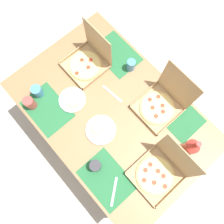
% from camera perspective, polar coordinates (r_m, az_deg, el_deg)
% --- Properties ---
extents(ground_plane, '(6.00, 6.00, 0.00)m').
position_cam_1_polar(ground_plane, '(2.46, 0.00, -4.89)').
color(ground_plane, beige).
extents(dining_table, '(1.49, 0.99, 0.76)m').
position_cam_1_polar(dining_table, '(1.82, 0.00, -0.93)').
color(dining_table, '#3F3328').
rests_on(dining_table, ground_plane).
extents(placemat_near_left, '(0.36, 0.26, 0.00)m').
position_cam_1_polar(placemat_near_left, '(1.79, -15.61, 0.67)').
color(placemat_near_left, '#236638').
rests_on(placemat_near_left, dining_table).
extents(placemat_near_right, '(0.36, 0.26, 0.00)m').
position_cam_1_polar(placemat_near_right, '(1.65, -1.30, -16.23)').
color(placemat_near_right, '#236638').
rests_on(placemat_near_right, dining_table).
extents(placemat_far_left, '(0.36, 0.26, 0.00)m').
position_cam_1_polar(placemat_far_left, '(1.91, 1.11, 14.02)').
color(placemat_far_left, '#236638').
rests_on(placemat_far_left, dining_table).
extents(placemat_far_right, '(0.36, 0.26, 0.00)m').
position_cam_1_polar(placemat_far_right, '(1.78, 15.71, -0.66)').
color(placemat_far_right, '#236638').
rests_on(placemat_far_right, dining_table).
extents(pizza_box_corner_right, '(0.30, 0.32, 0.33)m').
position_cam_1_polar(pizza_box_corner_right, '(1.72, 12.12, 2.11)').
color(pizza_box_corner_right, tan).
rests_on(pizza_box_corner_right, dining_table).
extents(pizza_box_center, '(0.30, 0.32, 0.34)m').
position_cam_1_polar(pizza_box_center, '(1.63, 11.73, -14.10)').
color(pizza_box_center, tan).
rests_on(pizza_box_center, dining_table).
extents(pizza_box_edge_far, '(0.29, 0.30, 0.33)m').
position_cam_1_polar(pizza_box_edge_far, '(1.83, -5.93, 12.48)').
color(pizza_box_edge_far, tan).
rests_on(pizza_box_edge_far, dining_table).
extents(plate_far_right, '(0.22, 0.22, 0.03)m').
position_cam_1_polar(plate_far_right, '(1.68, -2.85, -4.38)').
color(plate_far_right, white).
rests_on(plate_far_right, dining_table).
extents(plate_near_left, '(0.20, 0.20, 0.03)m').
position_cam_1_polar(plate_near_left, '(1.76, -9.71, 2.89)').
color(plate_near_left, white).
rests_on(plate_near_left, dining_table).
extents(soda_bottle, '(0.09, 0.09, 0.32)m').
position_cam_1_polar(soda_bottle, '(1.61, 18.29, -8.41)').
color(soda_bottle, '#B2382D').
rests_on(soda_bottle, dining_table).
extents(cup_clear_left, '(0.08, 0.08, 0.09)m').
position_cam_1_polar(cup_clear_left, '(1.61, -4.07, -13.04)').
color(cup_clear_left, '#333338').
rests_on(cup_clear_left, dining_table).
extents(cup_clear_right, '(0.07, 0.07, 0.11)m').
position_cam_1_polar(cup_clear_right, '(1.78, -19.49, 2.08)').
color(cup_clear_right, '#BF4742').
rests_on(cup_clear_right, dining_table).
extents(cup_spare, '(0.08, 0.08, 0.09)m').
position_cam_1_polar(cup_spare, '(1.81, -17.85, 4.87)').
color(cup_spare, teal).
rests_on(cup_spare, dining_table).
extents(cup_dark, '(0.07, 0.07, 0.10)m').
position_cam_1_polar(cup_dark, '(1.81, 4.66, 11.42)').
color(cup_dark, teal).
rests_on(cup_dark, dining_table).
extents(fork_by_far_right, '(0.19, 0.04, 0.00)m').
position_cam_1_polar(fork_by_far_right, '(1.76, 0.08, 4.49)').
color(fork_by_far_right, '#B7B7BC').
rests_on(fork_by_far_right, dining_table).
extents(fork_by_near_left, '(0.13, 0.16, 0.00)m').
position_cam_1_polar(fork_by_near_left, '(1.65, 0.50, -18.95)').
color(fork_by_near_left, '#B7B7BC').
rests_on(fork_by_near_left, dining_table).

